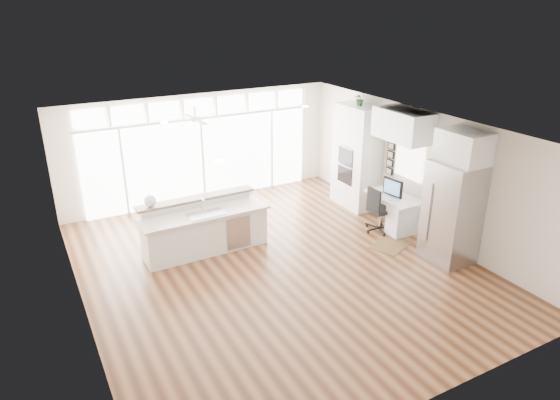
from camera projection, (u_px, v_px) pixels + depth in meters
floor at (277, 266)px, 9.68m from camera, size 7.00×8.00×0.02m
ceiling at (276, 130)px, 8.66m from camera, size 7.00×8.00×0.02m
wall_back at (201, 148)px, 12.42m from camera, size 7.00×0.04×2.70m
wall_front at (435, 314)px, 5.92m from camera, size 7.00×0.04×2.70m
wall_left at (75, 243)px, 7.62m from camera, size 0.04×8.00×2.70m
wall_right at (420, 172)px, 10.72m from camera, size 0.04×8.00×2.70m
glass_wall at (202, 160)px, 12.48m from camera, size 5.80×0.06×2.08m
transom_row at (199, 107)px, 11.98m from camera, size 5.90×0.06×0.40m
desk_window at (410, 160)px, 10.87m from camera, size 0.04×0.85×0.85m
ceiling_fan at (195, 114)px, 10.80m from camera, size 1.16×1.16×0.32m
recessed_lights at (271, 128)px, 8.83m from camera, size 3.40×3.00×0.02m
oven_cabinet at (357, 157)px, 12.07m from camera, size 0.64×1.20×2.50m
desk_nook at (393, 212)px, 11.16m from camera, size 0.72×1.30×0.76m
upper_cabinets at (403, 125)px, 10.43m from camera, size 0.64×1.30×0.64m
refrigerator at (452, 212)px, 9.58m from camera, size 0.76×0.90×2.00m
fridge_cabinet at (464, 147)px, 9.11m from camera, size 0.64×0.90×0.60m
framed_photos at (390, 159)px, 11.43m from camera, size 0.06×0.22×0.80m
kitchen_island at (205, 228)px, 10.07m from camera, size 2.63×1.04×1.04m
rug at (391, 245)px, 10.48m from camera, size 0.99×0.87×0.01m
office_chair at (380, 210)px, 10.94m from camera, size 0.55×0.51×1.02m
fishbowl at (150, 201)px, 9.71m from camera, size 0.25×0.25×0.24m
monitor at (393, 187)px, 10.90m from camera, size 0.17×0.53×0.43m
keyboard at (386, 198)px, 10.91m from camera, size 0.12×0.31×0.02m
potted_plant at (360, 100)px, 11.55m from camera, size 0.31×0.34×0.24m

